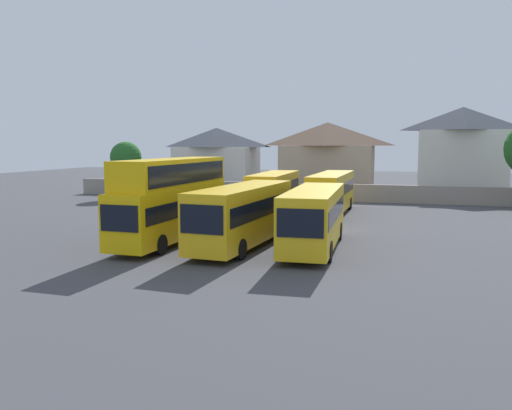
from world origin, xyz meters
The scene contains 11 objects.
ground centered at (0.00, 18.00, 0.00)m, with size 140.00×140.00×0.00m, color #424247.
depot_boundary_wall centered at (0.00, 25.39, 0.90)m, with size 56.00×0.50×1.80m, color gray.
bus_1 centered at (-4.37, -0.09, 2.82)m, with size 2.70×11.39×5.02m.
bus_2 centered at (0.19, -0.32, 2.00)m, with size 3.27×10.89×3.51m.
bus_3 centered at (4.25, 0.12, 1.93)m, with size 3.03×10.47×3.38m.
bus_4 centered at (-1.95, 15.13, 1.94)m, with size 2.97×10.44×3.40m.
bus_5 centered at (3.02, 15.23, 1.96)m, with size 2.59×11.51×3.44m.
house_terrace_left centered at (-14.34, 33.92, 4.04)m, with size 10.15×6.85×7.91m.
house_terrace_centre centered at (-0.24, 33.93, 4.31)m, with size 11.18×6.45×8.44m.
house_terrace_right centered at (14.78, 34.54, 5.09)m, with size 9.70×6.53×9.99m.
tree_behind_wall centered at (-20.57, 22.39, 4.42)m, with size 3.38×3.38×6.15m.
Camera 1 is at (9.35, -28.69, 5.90)m, focal length 36.79 mm.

